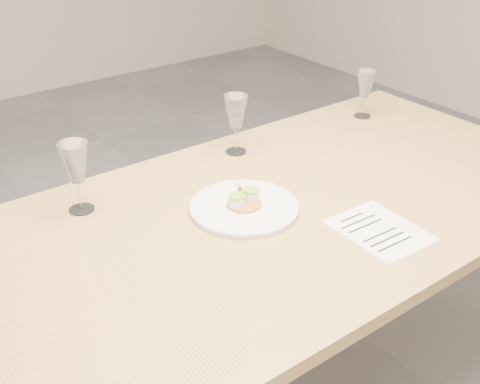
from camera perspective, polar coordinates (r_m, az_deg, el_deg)
dining_table at (r=1.68m, az=-1.69°, el=-5.44°), size 2.40×1.00×0.75m
dinner_plate at (r=1.73m, az=0.41°, el=-1.36°), size 0.31×0.31×0.08m
recipe_sheet at (r=1.68m, az=13.08°, el=-3.53°), size 0.21×0.26×0.00m
wine_glass_1 at (r=1.72m, az=-15.36°, el=2.57°), size 0.08×0.08×0.21m
wine_glass_2 at (r=2.02m, az=-0.39°, el=7.48°), size 0.08×0.08×0.20m
wine_glass_3 at (r=2.38m, az=11.81°, el=9.91°), size 0.07×0.07×0.18m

